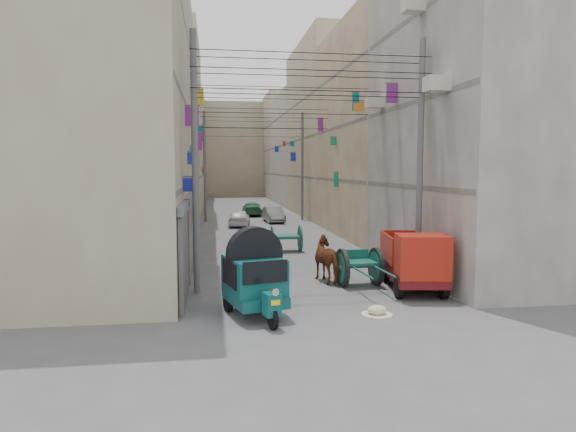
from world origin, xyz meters
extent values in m
plane|color=#4E4E50|center=(0.00, 0.00, 0.00)|extent=(140.00, 140.00, 0.00)
cube|color=tan|center=(-8.00, 8.00, 6.50)|extent=(8.00, 10.00, 13.00)
cube|color=#656259|center=(-4.12, 8.00, 3.20)|extent=(0.25, 9.80, 0.18)
cube|color=#656259|center=(-4.12, 8.00, 6.20)|extent=(0.25, 9.80, 0.18)
cube|color=#656259|center=(-4.12, 8.00, 9.20)|extent=(0.25, 9.80, 0.18)
cube|color=#AEA295|center=(-8.00, 19.00, 6.00)|extent=(8.00, 12.00, 12.00)
cube|color=#656259|center=(-4.12, 19.00, 3.20)|extent=(0.25, 11.76, 0.18)
cube|color=#656259|center=(-4.12, 19.00, 6.20)|extent=(0.25, 11.76, 0.18)
cube|color=#656259|center=(-4.12, 19.00, 9.20)|extent=(0.25, 11.76, 0.18)
cube|color=#B3A78D|center=(-8.00, 32.00, 7.00)|extent=(8.00, 14.00, 14.00)
cube|color=#656259|center=(-4.12, 32.00, 3.20)|extent=(0.25, 13.72, 0.18)
cube|color=#656259|center=(-4.12, 32.00, 6.20)|extent=(0.25, 13.72, 0.18)
cube|color=#656259|center=(-4.12, 32.00, 9.20)|extent=(0.25, 13.72, 0.18)
cube|color=#ADA7A2|center=(-8.00, 46.00, 5.90)|extent=(8.00, 14.00, 11.80)
cube|color=#656259|center=(-4.12, 46.00, 3.20)|extent=(0.25, 13.72, 0.18)
cube|color=#656259|center=(-4.12, 46.00, 6.20)|extent=(0.25, 13.72, 0.18)
cube|color=#656259|center=(-4.12, 46.00, 9.20)|extent=(0.25, 13.72, 0.18)
cube|color=tan|center=(-8.00, 59.00, 6.75)|extent=(8.00, 12.00, 13.50)
cube|color=#656259|center=(-4.12, 59.00, 3.20)|extent=(0.25, 11.76, 0.18)
cube|color=#656259|center=(-4.12, 59.00, 6.20)|extent=(0.25, 11.76, 0.18)
cube|color=#656259|center=(-4.12, 59.00, 9.20)|extent=(0.25, 11.76, 0.18)
cube|color=#ADA7A2|center=(8.00, 8.00, 6.50)|extent=(8.00, 10.00, 13.00)
cube|color=#656259|center=(4.12, 8.00, 3.20)|extent=(0.25, 9.80, 0.18)
cube|color=#656259|center=(4.12, 8.00, 6.20)|extent=(0.25, 9.80, 0.18)
cube|color=#656259|center=(4.12, 8.00, 9.20)|extent=(0.25, 9.80, 0.18)
cube|color=tan|center=(8.00, 19.00, 6.00)|extent=(8.00, 12.00, 12.00)
cube|color=#656259|center=(4.12, 19.00, 3.20)|extent=(0.25, 11.76, 0.18)
cube|color=#656259|center=(4.12, 19.00, 6.20)|extent=(0.25, 11.76, 0.18)
cube|color=#656259|center=(4.12, 19.00, 9.20)|extent=(0.25, 11.76, 0.18)
cube|color=tan|center=(8.00, 32.00, 7.00)|extent=(8.00, 14.00, 14.00)
cube|color=#656259|center=(4.12, 32.00, 3.20)|extent=(0.25, 13.72, 0.18)
cube|color=#656259|center=(4.12, 32.00, 6.20)|extent=(0.25, 13.72, 0.18)
cube|color=#656259|center=(4.12, 32.00, 9.20)|extent=(0.25, 13.72, 0.18)
cube|color=#AEA295|center=(8.00, 46.00, 5.90)|extent=(8.00, 14.00, 11.80)
cube|color=#656259|center=(4.12, 46.00, 3.20)|extent=(0.25, 13.72, 0.18)
cube|color=#656259|center=(4.12, 46.00, 6.20)|extent=(0.25, 13.72, 0.18)
cube|color=#656259|center=(4.12, 46.00, 9.20)|extent=(0.25, 13.72, 0.18)
cube|color=#B3A78D|center=(8.00, 59.00, 6.75)|extent=(8.00, 12.00, 13.50)
cube|color=#656259|center=(4.12, 59.00, 3.20)|extent=(0.25, 11.76, 0.18)
cube|color=#656259|center=(4.12, 59.00, 6.20)|extent=(0.25, 11.76, 0.18)
cube|color=#656259|center=(4.12, 59.00, 9.20)|extent=(0.25, 11.76, 0.18)
cube|color=#B3A78D|center=(0.00, 66.00, 6.50)|extent=(22.00, 10.00, 13.00)
cube|color=#47474C|center=(-3.92, 4.80, 1.30)|extent=(0.12, 3.00, 2.60)
cube|color=#58585B|center=(-3.90, 4.80, 2.75)|extent=(0.18, 3.20, 0.25)
cube|color=#47474C|center=(-3.92, 8.50, 1.30)|extent=(0.12, 3.00, 2.60)
cube|color=#58585B|center=(-3.90, 8.50, 2.75)|extent=(0.18, 3.20, 0.25)
cube|color=#47474C|center=(-3.92, 12.20, 1.30)|extent=(0.12, 3.00, 2.60)
cube|color=#58585B|center=(-3.90, 12.20, 2.75)|extent=(0.18, 3.20, 0.25)
cube|color=#47474C|center=(-3.92, 16.00, 1.30)|extent=(0.12, 3.00, 2.60)
cube|color=#58585B|center=(-3.90, 16.00, 2.75)|extent=(0.18, 3.20, 0.25)
cube|color=#0B697B|center=(3.81, 34.28, 5.98)|extent=(0.38, 0.08, 0.41)
cube|color=#198B5B|center=(-3.86, 41.61, 3.62)|extent=(0.27, 0.08, 0.71)
cube|color=#1A26B7|center=(-3.78, 6.43, 3.35)|extent=(0.44, 0.08, 0.42)
cube|color=#7B2381|center=(-3.77, 15.80, 5.17)|extent=(0.45, 0.08, 0.84)
cube|color=#1A26B7|center=(3.79, 44.88, 5.91)|extent=(0.41, 0.08, 0.59)
cube|color=#1A26B7|center=(-3.81, 9.76, 4.24)|extent=(0.38, 0.08, 0.44)
cube|color=#1A26B7|center=(3.78, 33.54, 4.85)|extent=(0.43, 0.08, 0.72)
cube|color=#B32E17|center=(3.86, 39.62, 6.25)|extent=(0.28, 0.08, 0.44)
cube|color=gold|center=(-3.76, 20.00, 7.85)|extent=(0.48, 0.08, 0.84)
cube|color=#B32E17|center=(-3.85, 38.07, 3.67)|extent=(0.31, 0.08, 0.44)
cube|color=#198B5B|center=(3.82, 19.02, 5.41)|extent=(0.35, 0.08, 0.45)
cube|color=#7B2381|center=(3.83, 22.65, 6.65)|extent=(0.34, 0.08, 0.79)
cube|color=#198B5B|center=(-3.86, 12.02, 4.50)|extent=(0.28, 0.08, 0.52)
cube|color=#7B2381|center=(-3.86, 29.62, 6.26)|extent=(0.28, 0.08, 0.74)
cube|color=#198B5B|center=(3.87, 18.51, 3.22)|extent=(0.26, 0.08, 0.80)
cube|color=#7B2381|center=(3.83, 9.37, 6.69)|extent=(0.34, 0.08, 0.55)
cube|color=#7B2381|center=(-3.76, 8.55, 5.67)|extent=(0.47, 0.08, 0.67)
cube|color=#0B697B|center=(-3.80, 21.15, 6.14)|extent=(0.40, 0.08, 0.47)
cube|color=#B32E17|center=(-3.84, 21.66, 5.24)|extent=(0.32, 0.08, 0.55)
cube|color=orange|center=(3.76, 13.74, 6.73)|extent=(0.47, 0.08, 0.35)
cube|color=#0B697B|center=(3.84, 14.58, 7.07)|extent=(0.32, 0.08, 0.89)
cube|color=#7B2381|center=(3.78, 9.29, 6.73)|extent=(0.44, 0.08, 0.69)
cube|color=#1A26B7|center=(-4.06, 6.00, 3.00)|extent=(0.10, 3.20, 0.80)
cube|color=#7B2381|center=(-4.06, 15.00, 3.00)|extent=(0.10, 3.20, 0.80)
cube|color=silver|center=(-4.06, 27.00, 3.00)|extent=(0.10, 3.20, 0.80)
cube|color=silver|center=(-4.06, 39.00, 3.00)|extent=(0.10, 3.20, 0.80)
cube|color=#198B5B|center=(4.06, 6.00, 3.00)|extent=(0.10, 3.20, 0.80)
cube|color=#198B5B|center=(4.06, 15.00, 3.00)|extent=(0.10, 3.20, 0.80)
cube|color=#198B5B|center=(4.06, 27.00, 3.00)|extent=(0.10, 3.20, 0.80)
cube|color=gold|center=(4.06, 39.00, 3.00)|extent=(0.10, 3.20, 0.80)
cube|color=beige|center=(3.65, 5.00, 6.40)|extent=(0.70, 0.55, 0.45)
cube|color=beige|center=(3.65, 11.00, 6.60)|extent=(0.70, 0.55, 0.45)
cube|color=beige|center=(3.65, 7.00, 9.30)|extent=(0.70, 0.55, 0.45)
cylinder|color=#58585B|center=(-3.60, 6.00, 4.00)|extent=(0.20, 0.20, 8.00)
cylinder|color=#58585B|center=(3.60, 6.00, 4.00)|extent=(0.20, 0.20, 8.00)
cylinder|color=#58585B|center=(-3.60, 28.00, 4.00)|extent=(0.20, 0.20, 8.00)
cylinder|color=#58585B|center=(3.60, 28.00, 4.00)|extent=(0.20, 0.20, 8.00)
cylinder|color=black|center=(0.00, 5.50, 6.20)|extent=(7.40, 0.02, 0.02)
cylinder|color=black|center=(0.00, 5.50, 6.80)|extent=(7.40, 0.02, 0.02)
cylinder|color=black|center=(0.00, 5.50, 7.30)|extent=(7.40, 0.02, 0.02)
cylinder|color=black|center=(0.00, 6.50, 6.20)|extent=(7.40, 0.02, 0.02)
cylinder|color=black|center=(0.00, 6.50, 6.80)|extent=(7.40, 0.02, 0.02)
cylinder|color=black|center=(0.00, 6.50, 7.30)|extent=(7.40, 0.02, 0.02)
cylinder|color=black|center=(0.00, 12.00, 6.20)|extent=(7.40, 0.02, 0.02)
cylinder|color=black|center=(0.00, 12.00, 6.80)|extent=(7.40, 0.02, 0.02)
cylinder|color=black|center=(0.00, 12.00, 7.30)|extent=(7.40, 0.02, 0.02)
cylinder|color=black|center=(0.00, 20.00, 6.20)|extent=(7.40, 0.02, 0.02)
cylinder|color=black|center=(0.00, 20.00, 6.80)|extent=(7.40, 0.02, 0.02)
cylinder|color=black|center=(0.00, 20.00, 7.30)|extent=(7.40, 0.02, 0.02)
cylinder|color=black|center=(0.00, 28.00, 6.20)|extent=(7.40, 0.02, 0.02)
cylinder|color=black|center=(0.00, 28.00, 6.80)|extent=(7.40, 0.02, 0.02)
cylinder|color=black|center=(0.00, 28.00, 7.30)|extent=(7.40, 0.02, 0.02)
cylinder|color=black|center=(-1.70, 2.02, 0.28)|extent=(0.26, 0.58, 0.56)
cylinder|color=black|center=(-2.71, 3.74, 0.28)|extent=(0.26, 0.58, 0.56)
cylinder|color=black|center=(-1.64, 4.02, 0.28)|extent=(0.26, 0.58, 0.56)
cube|color=#0D4B4B|center=(-2.02, 3.29, 0.48)|extent=(1.69, 2.17, 0.28)
cube|color=#0D4B4B|center=(-1.72, 2.07, 0.60)|extent=(0.45, 0.53, 0.55)
cylinder|color=silver|center=(-1.66, 1.85, 0.96)|extent=(0.19, 0.09, 0.18)
cube|color=yellow|center=(-1.65, 1.83, 0.71)|extent=(0.22, 0.08, 0.12)
cube|color=#0D4B4B|center=(-2.04, 3.34, 1.06)|extent=(1.69, 1.98, 0.96)
cube|color=black|center=(-1.82, 2.49, 1.31)|extent=(1.14, 0.34, 0.55)
cube|color=black|center=(-2.68, 3.18, 1.16)|extent=(0.34, 1.18, 0.66)
cube|color=black|center=(-1.39, 3.51, 1.16)|extent=(0.34, 1.18, 0.66)
cube|color=white|center=(-1.81, 2.46, 0.55)|extent=(1.23, 0.36, 0.06)
cylinder|color=black|center=(1.08, 6.17, 0.63)|extent=(0.20, 1.26, 1.25)
cylinder|color=#125042|center=(1.08, 6.17, 0.63)|extent=(0.20, 0.99, 0.98)
cylinder|color=#58585B|center=(1.08, 6.17, 0.63)|extent=(0.21, 0.17, 0.16)
cylinder|color=black|center=(2.25, 6.23, 0.63)|extent=(0.20, 1.26, 1.25)
cylinder|color=#125042|center=(2.25, 6.23, 0.63)|extent=(0.20, 0.99, 0.98)
cylinder|color=#58585B|center=(2.25, 6.23, 0.63)|extent=(0.21, 0.17, 0.16)
cylinder|color=#58585B|center=(1.67, 6.20, 0.63)|extent=(1.21, 0.14, 0.07)
cube|color=#125042|center=(1.67, 6.20, 0.79)|extent=(0.99, 1.03, 0.09)
cube|color=#125042|center=(1.64, 6.65, 0.99)|extent=(0.94, 0.12, 0.31)
cylinder|color=#125042|center=(1.37, 5.06, 0.72)|extent=(0.17, 2.06, 0.06)
cylinder|color=#125042|center=(2.08, 5.10, 0.72)|extent=(0.17, 2.06, 0.06)
cylinder|color=black|center=(2.36, 4.42, 0.34)|extent=(0.29, 0.70, 0.67)
cylinder|color=black|center=(2.73, 6.64, 0.34)|extent=(0.29, 0.70, 0.67)
cylinder|color=black|center=(3.67, 4.21, 0.34)|extent=(0.29, 0.70, 0.67)
cylinder|color=black|center=(4.04, 6.43, 0.34)|extent=(0.29, 0.70, 0.67)
cube|color=#560C12|center=(3.20, 5.42, 0.56)|extent=(2.01, 3.57, 0.36)
cube|color=#9B1A0E|center=(3.01, 4.26, 1.28)|extent=(1.64, 1.30, 1.28)
cube|color=black|center=(2.93, 3.79, 1.38)|extent=(1.32, 0.28, 0.56)
cube|color=#560C12|center=(3.29, 5.98, 0.84)|extent=(1.88, 2.47, 0.12)
cube|color=#9B1A0E|center=(2.55, 6.10, 1.28)|extent=(0.43, 2.23, 0.87)
cube|color=#9B1A0E|center=(4.03, 5.86, 1.28)|extent=(0.43, 2.23, 0.87)
cube|color=#9B1A0E|center=(3.47, 7.07, 1.28)|extent=(1.52, 0.31, 0.87)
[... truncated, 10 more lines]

